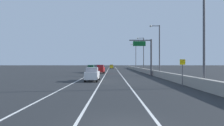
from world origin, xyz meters
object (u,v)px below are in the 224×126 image
lamp_post_right_third (144,52)px  car_green_0 (92,69)px  lamp_post_right_near (203,31)px  lamp_post_right_fourth (136,55)px  car_yellow_5 (112,67)px  car_gray_3 (97,67)px  lamp_post_right_second (159,47)px  car_red_4 (102,69)px  car_black_1 (99,67)px  speed_advisory_sign (184,71)px  overhead_sign_gantry (149,53)px  car_white_2 (93,74)px

lamp_post_right_third → car_green_0: lamp_post_right_third is taller
lamp_post_right_near → lamp_post_right_fourth: bearing=89.9°
lamp_post_right_fourth → car_green_0: (-15.11, -24.92, -4.91)m
car_green_0 → car_yellow_5: bearing=81.5°
car_gray_3 → lamp_post_right_second: bearing=-65.9°
car_red_4 → lamp_post_right_third: bearing=38.6°
car_black_1 → car_red_4: (3.21, -36.34, 0.13)m
lamp_post_right_near → speed_advisory_sign: bearing=136.9°
speed_advisory_sign → car_yellow_5: size_ratio=0.64×
car_red_4 → car_yellow_5: 41.07m
lamp_post_right_fourth → car_gray_3: size_ratio=2.54×
car_green_0 → car_yellow_5: car_green_0 is taller
car_yellow_5 → car_green_0: bearing=-98.5°
overhead_sign_gantry → car_green_0: bearing=134.1°
speed_advisory_sign → car_yellow_5: (-8.04, 68.93, -0.83)m
lamp_post_right_near → lamp_post_right_fourth: 58.60m
speed_advisory_sign → lamp_post_right_fourth: size_ratio=0.29×
overhead_sign_gantry → car_black_1: (-13.45, 45.52, -3.79)m
lamp_post_right_third → car_green_0: 16.75m
lamp_post_right_fourth → car_white_2: size_ratio=2.21×
lamp_post_right_third → car_white_2: 33.83m
lamp_post_right_third → car_yellow_5: 33.06m
lamp_post_right_near → lamp_post_right_third: 39.07m
lamp_post_right_near → car_gray_3: size_ratio=2.54×
overhead_sign_gantry → lamp_post_right_near: (1.92, -20.15, 1.21)m
lamp_post_right_third → car_yellow_5: size_ratio=2.22×
lamp_post_right_second → car_yellow_5: 51.93m
overhead_sign_gantry → car_black_1: bearing=106.5°
car_red_4 → speed_advisory_sign: bearing=-69.1°
lamp_post_right_near → car_green_0: (-15.02, 33.68, -4.91)m
lamp_post_right_third → car_black_1: bearing=120.1°
speed_advisory_sign → lamp_post_right_fourth: bearing=88.4°
overhead_sign_gantry → speed_advisory_sign: size_ratio=2.50×
lamp_post_right_third → car_red_4: (-12.22, -9.74, -4.87)m
speed_advisory_sign → car_black_1: speed_advisory_sign is taller
speed_advisory_sign → lamp_post_right_second: lamp_post_right_second is taller
lamp_post_right_third → car_black_1: lamp_post_right_third is taller
overhead_sign_gantry → car_red_4: (-10.24, 9.18, -3.66)m
car_green_0 → car_white_2: 25.96m
lamp_post_right_third → overhead_sign_gantry: bearing=-96.0°
car_black_1 → lamp_post_right_third: bearing=-59.9°
overhead_sign_gantry → car_yellow_5: 50.88m
speed_advisory_sign → car_green_0: size_ratio=0.64×
lamp_post_right_third → lamp_post_right_fourth: 19.53m
lamp_post_right_second → car_green_0: 21.30m
lamp_post_right_second → car_black_1: 48.93m
overhead_sign_gantry → car_white_2: overhead_sign_gantry is taller
car_red_4 → car_yellow_5: size_ratio=0.98×
overhead_sign_gantry → car_red_4: bearing=138.1°
speed_advisory_sign → car_black_1: size_ratio=0.73×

